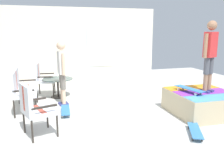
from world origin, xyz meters
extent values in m
cube|color=beige|center=(0.00, 0.00, -0.05)|extent=(12.00, 12.00, 0.10)
cube|color=silver|center=(3.80, 0.50, 1.38)|extent=(0.20, 6.00, 2.77)
cube|color=silver|center=(3.69, -0.40, 1.35)|extent=(0.03, 1.10, 1.40)
cube|color=tan|center=(-0.44, -1.81, 0.27)|extent=(1.50, 1.44, 0.53)
cube|color=#4C99D8|center=(-0.92, -1.79, 0.54)|extent=(0.51, 1.37, 0.01)
cube|color=purple|center=(-0.44, -1.81, 0.54)|extent=(0.51, 1.37, 0.01)
cube|color=orange|center=(0.05, -1.82, 0.54)|extent=(0.51, 1.37, 0.01)
cylinder|color=#B2B2B7|center=(-0.42, -1.13, 0.51)|extent=(1.40, 0.09, 0.05)
cylinder|color=#2D2823|center=(0.54, 2.02, 0.22)|extent=(0.04, 0.04, 0.44)
cylinder|color=#2D2823|center=(1.71, 1.98, 0.22)|extent=(0.04, 0.04, 0.44)
cylinder|color=#2D2823|center=(0.56, 2.49, 0.22)|extent=(0.04, 0.04, 0.44)
cylinder|color=#2D2823|center=(1.73, 2.45, 0.22)|extent=(0.04, 0.04, 0.44)
cube|color=silver|center=(1.14, 2.24, 0.48)|extent=(1.27, 0.59, 0.08)
cube|color=#B74738|center=(1.14, 2.24, 0.52)|extent=(1.21, 0.14, 0.00)
cube|color=silver|center=(1.14, 2.47, 0.77)|extent=(1.25, 0.12, 0.50)
cube|color=#B74738|center=(1.14, 2.47, 0.77)|extent=(0.10, 0.09, 0.46)
cube|color=#2D2823|center=(0.53, 2.26, 0.64)|extent=(0.06, 0.47, 0.04)
cube|color=#2D2823|center=(1.74, 2.22, 0.64)|extent=(0.06, 0.47, 0.04)
cylinder|color=#2D2823|center=(2.08, 1.51, 0.22)|extent=(0.04, 0.04, 0.44)
cylinder|color=#2D2823|center=(2.61, 1.43, 0.22)|extent=(0.04, 0.04, 0.44)
cylinder|color=#2D2823|center=(2.15, 1.97, 0.22)|extent=(0.04, 0.04, 0.44)
cylinder|color=#2D2823|center=(2.68, 1.89, 0.22)|extent=(0.04, 0.04, 0.44)
cube|color=silver|center=(2.38, 1.70, 0.48)|extent=(0.69, 0.63, 0.08)
cube|color=#B74738|center=(2.38, 1.70, 0.52)|extent=(0.59, 0.18, 0.00)
cube|color=silver|center=(2.42, 1.93, 0.77)|extent=(0.63, 0.17, 0.50)
cube|color=#B74738|center=(2.42, 1.93, 0.77)|extent=(0.11, 0.10, 0.46)
cube|color=#2D2823|center=(2.09, 1.74, 0.64)|extent=(0.11, 0.47, 0.04)
cube|color=#2D2823|center=(2.67, 1.66, 0.64)|extent=(0.11, 0.47, 0.04)
cylinder|color=#2D2823|center=(-0.75, 1.64, 0.22)|extent=(0.04, 0.04, 0.44)
cylinder|color=#2D2823|center=(-0.23, 1.80, 0.22)|extent=(0.04, 0.04, 0.44)
cylinder|color=#2D2823|center=(-0.89, 2.09, 0.22)|extent=(0.04, 0.04, 0.44)
cylinder|color=#2D2823|center=(-0.37, 2.25, 0.22)|extent=(0.04, 0.04, 0.44)
cube|color=silver|center=(-0.56, 1.94, 0.48)|extent=(0.75, 0.71, 0.08)
cube|color=#B74738|center=(-0.56, 1.94, 0.52)|extent=(0.58, 0.26, 0.00)
cube|color=silver|center=(-0.63, 2.17, 0.77)|extent=(0.62, 0.26, 0.50)
cube|color=#B74738|center=(-0.63, 2.17, 0.77)|extent=(0.12, 0.11, 0.46)
cube|color=#2D2823|center=(-0.84, 1.86, 0.64)|extent=(0.17, 0.46, 0.04)
cube|color=#2D2823|center=(-0.28, 2.03, 0.64)|extent=(0.17, 0.46, 0.04)
cylinder|color=#2D2823|center=(2.11, 1.37, 0.28)|extent=(0.06, 0.06, 0.55)
cylinder|color=#2D2823|center=(2.11, 1.37, 0.01)|extent=(0.44, 0.44, 0.03)
cylinder|color=#425651|center=(2.11, 1.37, 0.56)|extent=(0.90, 0.90, 0.02)
cube|color=navy|center=(1.19, 1.30, 0.03)|extent=(0.13, 0.25, 0.05)
cylinder|color=beige|center=(1.19, 1.30, 0.25)|extent=(0.10, 0.10, 0.40)
cylinder|color=slate|center=(1.19, 1.30, 0.65)|extent=(0.13, 0.13, 0.40)
cube|color=navy|center=(1.36, 1.32, 0.03)|extent=(0.13, 0.25, 0.05)
cylinder|color=beige|center=(1.36, 1.32, 0.25)|extent=(0.10, 0.10, 0.40)
cylinder|color=slate|center=(1.36, 1.32, 0.65)|extent=(0.13, 0.13, 0.40)
cube|color=silver|center=(1.28, 1.31, 1.15)|extent=(0.34, 0.21, 0.59)
sphere|color=beige|center=(1.28, 1.31, 1.59)|extent=(0.23, 0.23, 0.23)
cylinder|color=beige|center=(1.08, 1.29, 1.13)|extent=(0.08, 0.08, 0.56)
cylinder|color=beige|center=(1.48, 1.33, 1.13)|extent=(0.08, 0.08, 0.56)
cube|color=navy|center=(-0.51, -1.80, 0.57)|extent=(0.26, 0.19, 0.05)
cylinder|color=#9E7051|center=(-0.51, -1.80, 0.79)|extent=(0.10, 0.10, 0.39)
cylinder|color=#4C4C51|center=(-0.51, -1.80, 1.18)|extent=(0.13, 0.13, 0.39)
cube|color=navy|center=(-0.44, -1.96, 0.57)|extent=(0.26, 0.19, 0.05)
cylinder|color=#9E7051|center=(-0.44, -1.96, 0.79)|extent=(0.10, 0.10, 0.39)
cylinder|color=#4C4C51|center=(-0.44, -1.96, 1.18)|extent=(0.13, 0.13, 0.39)
cube|color=red|center=(-0.48, -1.88, 1.66)|extent=(0.29, 0.36, 0.57)
sphere|color=#9E7051|center=(-0.48, -1.88, 2.08)|extent=(0.22, 0.22, 0.22)
cylinder|color=#9E7051|center=(-0.55, -1.70, 1.64)|extent=(0.08, 0.08, 0.55)
cylinder|color=#9E7051|center=(-0.40, -2.07, 1.64)|extent=(0.08, 0.08, 0.55)
cube|color=#3372B2|center=(0.54, 1.34, 0.09)|extent=(0.82, 0.28, 0.02)
cylinder|color=silver|center=(0.81, 1.23, 0.03)|extent=(0.06, 0.04, 0.06)
cylinder|color=silver|center=(0.82, 1.39, 0.03)|extent=(0.06, 0.04, 0.06)
cylinder|color=silver|center=(0.25, 1.29, 0.03)|extent=(0.06, 0.04, 0.06)
cylinder|color=silver|center=(0.27, 1.45, 0.03)|extent=(0.06, 0.04, 0.06)
cube|color=#3372B2|center=(-1.46, -0.91, 0.09)|extent=(0.80, 0.54, 0.02)
cylinder|color=#333333|center=(-1.24, -1.11, 0.03)|extent=(0.06, 0.05, 0.06)
cylinder|color=#333333|center=(-1.17, -0.96, 0.03)|extent=(0.06, 0.05, 0.06)
cylinder|color=#333333|center=(-1.74, -0.85, 0.03)|extent=(0.06, 0.05, 0.06)
cylinder|color=#333333|center=(-1.67, -0.71, 0.03)|extent=(0.06, 0.05, 0.06)
cube|color=#3372B2|center=(-0.39, -1.46, 0.64)|extent=(0.82, 0.34, 0.01)
cylinder|color=silver|center=(-0.11, -1.49, 0.57)|extent=(0.06, 0.04, 0.06)
cylinder|color=silver|center=(-0.13, -1.33, 0.57)|extent=(0.06, 0.04, 0.06)
cylinder|color=silver|center=(-0.66, -1.59, 0.57)|extent=(0.06, 0.04, 0.06)
cylinder|color=silver|center=(-0.68, -1.43, 0.57)|extent=(0.06, 0.04, 0.06)
camera|label=1|loc=(-5.20, 1.95, 1.99)|focal=39.33mm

